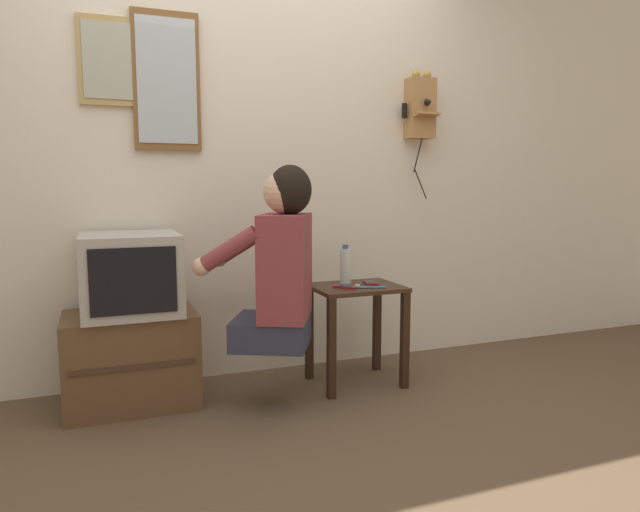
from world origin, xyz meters
name	(u,v)px	position (x,y,z in m)	size (l,w,h in m)	color
ground_plane	(300,445)	(0.00, 0.00, 0.00)	(14.00, 14.00, 0.00)	brown
wall_back	(238,153)	(0.00, 1.04, 1.27)	(6.80, 0.05, 2.55)	silver
side_table	(356,310)	(0.54, 0.61, 0.41)	(0.48, 0.38, 0.55)	#382316
person	(280,262)	(0.05, 0.44, 0.73)	(0.62, 0.56, 0.88)	#2D3347
tv_stand	(132,359)	(-0.63, 0.73, 0.23)	(0.63, 0.43, 0.47)	brown
television	(131,273)	(-0.62, 0.74, 0.67)	(0.46, 0.49, 0.39)	#ADA89E
wall_phone_antique	(420,108)	(1.13, 0.96, 1.57)	(0.21, 0.19, 0.78)	#AD7A47
framed_picture	(112,61)	(-0.65, 1.00, 1.72)	(0.33, 0.03, 0.44)	tan
wall_mirror	(167,81)	(-0.39, 1.00, 1.64)	(0.35, 0.03, 0.72)	brown
cell_phone_held	(346,287)	(0.46, 0.56, 0.56)	(0.13, 0.13, 0.01)	maroon
cell_phone_spare	(370,283)	(0.64, 0.63, 0.56)	(0.08, 0.13, 0.01)	maroon
water_bottle	(345,265)	(0.52, 0.70, 0.65)	(0.06, 0.06, 0.22)	silver
toothbrush	(368,287)	(0.57, 0.51, 0.56)	(0.16, 0.06, 0.02)	#338CD8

